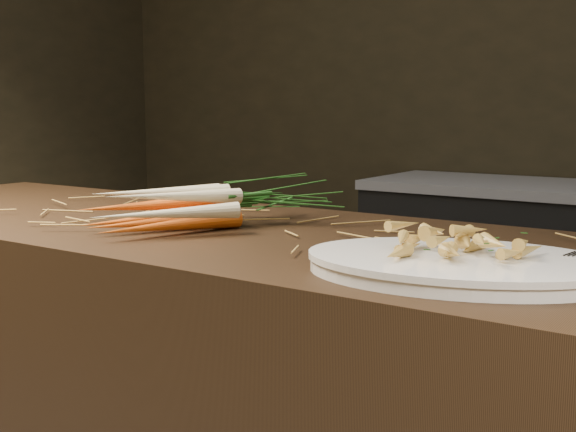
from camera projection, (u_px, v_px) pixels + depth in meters
name	position (u px, v px, depth m)	size (l,w,h in m)	color
straw_bedding	(244.00, 225.00, 1.47)	(1.40, 0.60, 0.02)	#AC853B
root_veg_bunch	(233.00, 202.00, 1.52)	(0.36, 0.57, 0.10)	#D9531D
serving_platter	(459.00, 268.00, 1.06)	(0.45, 0.30, 0.02)	white
roasted_veg_heap	(460.00, 243.00, 1.05)	(0.22, 0.16, 0.05)	#B38D37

